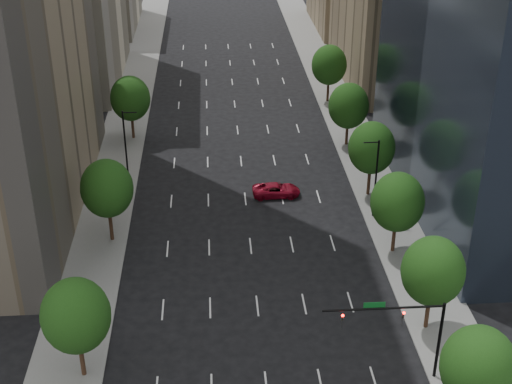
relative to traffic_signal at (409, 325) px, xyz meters
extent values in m
cube|color=slate|center=(-26.03, 30.00, -5.10)|extent=(6.00, 200.00, 0.15)
cube|color=slate|center=(4.97, 30.00, -5.10)|extent=(6.00, 200.00, 0.15)
ellipsoid|color=#14330D|center=(3.47, -5.00, 0.23)|extent=(5.20, 5.20, 5.98)
cylinder|color=#382316|center=(3.47, 6.00, -3.17)|extent=(0.36, 0.36, 4.00)
ellipsoid|color=#14330D|center=(3.47, 6.00, 0.59)|extent=(5.20, 5.20, 5.98)
cylinder|color=#382316|center=(3.47, 18.00, -3.22)|extent=(0.36, 0.36, 3.90)
ellipsoid|color=#14330D|center=(3.47, 18.00, 0.44)|extent=(5.20, 5.20, 5.98)
cylinder|color=#382316|center=(3.47, 30.00, -3.12)|extent=(0.36, 0.36, 4.10)
ellipsoid|color=#14330D|center=(3.47, 30.00, 0.73)|extent=(5.20, 5.20, 5.98)
cylinder|color=#382316|center=(3.47, 44.00, -3.27)|extent=(0.36, 0.36, 3.80)
ellipsoid|color=#14330D|center=(3.47, 44.00, 0.30)|extent=(5.20, 5.20, 5.98)
cylinder|color=#382316|center=(3.47, 60.00, -3.17)|extent=(0.36, 0.36, 4.00)
ellipsoid|color=#14330D|center=(3.47, 60.00, 0.59)|extent=(5.20, 5.20, 5.98)
cylinder|color=#382316|center=(-24.53, 2.00, -3.17)|extent=(0.36, 0.36, 4.00)
ellipsoid|color=#14330D|center=(-24.53, 2.00, 0.59)|extent=(5.20, 5.20, 5.98)
cylinder|color=#382316|center=(-24.53, 22.00, -3.10)|extent=(0.36, 0.36, 4.15)
ellipsoid|color=#14330D|center=(-24.53, 22.00, 0.80)|extent=(5.20, 5.20, 5.98)
cylinder|color=#382316|center=(-24.53, 48.00, -3.20)|extent=(0.36, 0.36, 3.95)
ellipsoid|color=#14330D|center=(-24.53, 48.00, 0.52)|extent=(5.20, 5.20, 5.98)
cylinder|color=black|center=(2.97, 25.00, -0.67)|extent=(0.20, 0.20, 9.00)
cylinder|color=black|center=(2.17, 25.00, 3.63)|extent=(1.60, 0.14, 0.14)
cylinder|color=black|center=(-24.03, 35.00, -0.67)|extent=(0.20, 0.20, 9.00)
cylinder|color=black|center=(-23.23, 35.00, 3.63)|extent=(1.60, 0.14, 0.14)
cylinder|color=black|center=(2.47, 0.00, -1.67)|extent=(0.24, 0.24, 7.00)
cylinder|color=black|center=(-2.03, 0.00, 1.63)|extent=(9.00, 0.18, 0.18)
imported|color=black|center=(-0.53, 0.00, 1.08)|extent=(0.18, 0.22, 1.10)
imported|color=black|center=(-5.03, 0.00, 1.08)|extent=(0.18, 0.22, 1.10)
sphere|color=#FF0C07|center=(-0.53, -0.18, 1.28)|extent=(0.20, 0.20, 0.20)
sphere|color=#FF0C07|center=(-5.03, -0.18, 1.28)|extent=(0.20, 0.20, 0.20)
cube|color=#0C591E|center=(-2.73, 0.00, 1.98)|extent=(1.60, 0.06, 0.45)
imported|color=maroon|center=(-6.97, 30.49, -4.42)|extent=(5.44, 2.56, 1.50)
camera|label=1|loc=(-14.09, -41.68, 33.53)|focal=50.71mm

